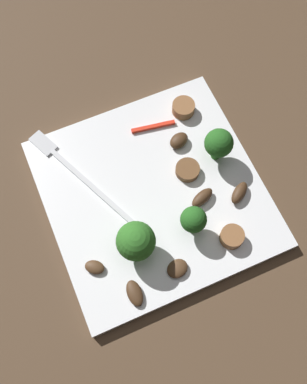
{
  "coord_description": "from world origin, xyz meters",
  "views": [
    {
      "loc": [
        -0.18,
        0.08,
        0.51
      ],
      "look_at": [
        0.0,
        0.0,
        0.01
      ],
      "focal_mm": 41.83,
      "sensor_mm": 36.0,
      "label": 1
    }
  ],
  "objects": [
    {
      "name": "ground_plane",
      "position": [
        0.0,
        0.0,
        0.0
      ],
      "size": [
        1.4,
        1.4,
        0.0
      ],
      "primitive_type": "plane",
      "color": "#4C3826"
    },
    {
      "name": "mushroom_2",
      "position": [
        -0.03,
        -0.05,
        0.02
      ],
      "size": [
        0.02,
        0.03,
        0.01
      ],
      "primitive_type": "ellipsoid",
      "rotation": [
        0.0,
        0.0,
        1.92
      ],
      "color": "#422B19",
      "rests_on": "plate"
    },
    {
      "name": "mushroom_0",
      "position": [
        -0.06,
        0.1,
        0.02
      ],
      "size": [
        0.03,
        0.03,
        0.01
      ],
      "primitive_type": "ellipsoid",
      "rotation": [
        0.0,
        0.0,
        0.91
      ],
      "color": "#4C331E",
      "rests_on": "plate"
    },
    {
      "name": "fork",
      "position": [
        0.06,
        0.08,
        0.01
      ],
      "size": [
        0.17,
        0.08,
        0.0
      ],
      "rotation": [
        0.0,
        0.0,
        0.42
      ],
      "color": "silver",
      "rests_on": "plate"
    },
    {
      "name": "sausage_slice_2",
      "position": [
        -0.09,
        -0.06,
        0.02
      ],
      "size": [
        0.04,
        0.04,
        0.01
      ],
      "primitive_type": "cylinder",
      "rotation": [
        0.0,
        0.0,
        2.76
      ],
      "color": "brown",
      "rests_on": "plate"
    },
    {
      "name": "pepper_strip_1",
      "position": [
        0.08,
        -0.03,
        0.02
      ],
      "size": [
        0.01,
        0.06,
        0.0
      ],
      "primitive_type": "cube",
      "rotation": [
        0.0,
        0.0,
        1.4
      ],
      "color": "red",
      "rests_on": "plate"
    },
    {
      "name": "mushroom_5",
      "position": [
        -0.1,
        0.07,
        0.02
      ],
      "size": [
        0.03,
        0.02,
        0.01
      ],
      "primitive_type": "ellipsoid",
      "rotation": [
        0.0,
        0.0,
        6.25
      ],
      "color": "#422B19",
      "rests_on": "plate"
    },
    {
      "name": "sausage_slice_0",
      "position": [
        0.01,
        -0.05,
        0.02
      ],
      "size": [
        0.03,
        0.03,
        0.01
      ],
      "primitive_type": "cylinder",
      "rotation": [
        0.0,
        0.0,
        3.11
      ],
      "color": "brown",
      "rests_on": "plate"
    },
    {
      "name": "broccoli_floret_0",
      "position": [
        -0.06,
        -0.02,
        0.04
      ],
      "size": [
        0.03,
        0.03,
        0.04
      ],
      "color": "#296420",
      "rests_on": "plate"
    },
    {
      "name": "mushroom_3",
      "position": [
        -0.1,
        0.01,
        0.02
      ],
      "size": [
        0.03,
        0.03,
        0.01
      ],
      "primitive_type": "ellipsoid",
      "rotation": [
        0.0,
        0.0,
        4.93
      ],
      "color": "#4C331E",
      "rests_on": "plate"
    },
    {
      "name": "sausage_slice_1",
      "position": [
        0.09,
        -0.08,
        0.02
      ],
      "size": [
        0.03,
        0.03,
        0.01
      ],
      "primitive_type": "cylinder",
      "rotation": [
        0.0,
        0.0,
        3.13
      ],
      "color": "brown",
      "rests_on": "plate"
    },
    {
      "name": "broccoli_floret_1",
      "position": [
        0.01,
        -0.09,
        0.04
      ],
      "size": [
        0.03,
        0.03,
        0.05
      ],
      "color": "#296420",
      "rests_on": "plate"
    },
    {
      "name": "broccoli_floret_2",
      "position": [
        -0.06,
        0.05,
        0.04
      ],
      "size": [
        0.04,
        0.04,
        0.05
      ],
      "color": "#347525",
      "rests_on": "plate"
    },
    {
      "name": "plate",
      "position": [
        0.0,
        0.0,
        0.01
      ],
      "size": [
        0.25,
        0.25,
        0.01
      ],
      "primitive_type": "cube",
      "color": "white",
      "rests_on": "ground_plane"
    },
    {
      "name": "mushroom_4",
      "position": [
        0.05,
        -0.06,
        0.02
      ],
      "size": [
        0.03,
        0.03,
        0.01
      ],
      "primitive_type": "ellipsoid",
      "rotation": [
        0.0,
        0.0,
        5.07
      ],
      "color": "#422B19",
      "rests_on": "plate"
    },
    {
      "name": "mushroom_1",
      "position": [
        -0.04,
        -0.09,
        0.02
      ],
      "size": [
        0.03,
        0.03,
        0.01
      ],
      "primitive_type": "ellipsoid",
      "rotation": [
        0.0,
        0.0,
        2.2
      ],
      "color": "#422B19",
      "rests_on": "plate"
    }
  ]
}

